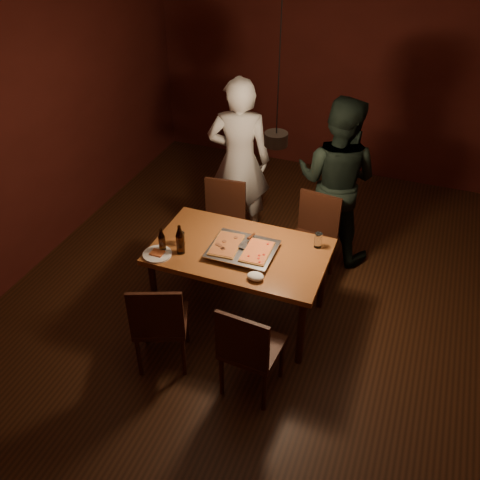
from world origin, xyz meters
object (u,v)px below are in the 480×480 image
(chair_far_left, at_px, (223,216))
(plate_slice, at_px, (157,254))
(dining_table, at_px, (240,256))
(pizza_tray, at_px, (243,250))
(chair_near_left, at_px, (159,319))
(diner_dark, at_px, (336,181))
(chair_near_right, at_px, (248,345))
(chair_far_right, at_px, (314,231))
(beer_bottle_a, at_px, (162,240))
(diner_white, at_px, (239,161))
(pendant_lamp, at_px, (276,138))
(beer_bottle_b, at_px, (180,239))

(chair_far_left, bearing_deg, plate_slice, 75.48)
(dining_table, xyz_separation_m, pizza_tray, (0.04, -0.04, 0.10))
(chair_near_left, distance_m, pizza_tray, 0.91)
(chair_near_left, distance_m, diner_dark, 2.30)
(chair_near_left, bearing_deg, chair_near_right, -22.81)
(chair_near_left, xyz_separation_m, pizza_tray, (0.41, 0.78, 0.24))
(chair_far_left, xyz_separation_m, chair_far_right, (0.93, 0.08, 0.00))
(chair_far_left, relative_size, plate_slice, 1.97)
(chair_far_right, distance_m, pizza_tray, 0.98)
(dining_table, distance_m, beer_bottle_a, 0.69)
(chair_far_left, height_order, diner_dark, diner_dark)
(diner_white, bearing_deg, pendant_lamp, 106.91)
(plate_slice, bearing_deg, chair_far_right, 46.11)
(chair_near_left, height_order, beer_bottle_a, beer_bottle_a)
(pendant_lamp, bearing_deg, plate_slice, -151.24)
(pizza_tray, distance_m, beer_bottle_a, 0.69)
(plate_slice, xyz_separation_m, diner_white, (0.14, 1.58, 0.14))
(chair_near_left, relative_size, chair_near_right, 1.13)
(beer_bottle_a, xyz_separation_m, beer_bottle_b, (0.16, 0.03, 0.02))
(chair_near_right, bearing_deg, diner_white, 117.01)
(dining_table, distance_m, diner_dark, 1.39)
(chair_near_left, relative_size, diner_white, 0.30)
(chair_near_right, distance_m, beer_bottle_a, 1.19)
(plate_slice, xyz_separation_m, diner_dark, (1.17, 1.59, 0.11))
(beer_bottle_b, relative_size, pendant_lamp, 0.25)
(pizza_tray, bearing_deg, chair_far_left, 119.40)
(chair_near_right, bearing_deg, chair_far_right, 91.44)
(chair_near_left, relative_size, beer_bottle_b, 2.02)
(chair_far_right, height_order, diner_white, diner_white)
(diner_white, bearing_deg, beer_bottle_a, 69.26)
(chair_far_right, xyz_separation_m, diner_white, (-0.95, 0.45, 0.36))
(chair_near_right, bearing_deg, pendant_lamp, 102.77)
(dining_table, bearing_deg, pendant_lamp, 32.86)
(chair_far_left, xyz_separation_m, diner_dark, (1.01, 0.53, 0.33))
(chair_far_right, xyz_separation_m, chair_near_left, (-0.84, -1.62, 0.00))
(diner_dark, bearing_deg, chair_near_left, 73.88)
(beer_bottle_a, distance_m, pendant_lamp, 1.30)
(dining_table, height_order, diner_dark, diner_dark)
(dining_table, height_order, chair_near_left, chair_near_left)
(chair_far_right, xyz_separation_m, pendant_lamp, (-0.23, -0.66, 1.22))
(chair_far_left, distance_m, chair_far_right, 0.93)
(beer_bottle_a, relative_size, diner_white, 0.12)
(pizza_tray, xyz_separation_m, beer_bottle_a, (-0.65, -0.21, 0.09))
(diner_white, bearing_deg, chair_near_right, 96.38)
(beer_bottle_b, bearing_deg, chair_far_right, 48.29)
(chair_far_right, height_order, beer_bottle_a, beer_bottle_a)
(beer_bottle_b, height_order, plate_slice, beer_bottle_b)
(chair_far_right, relative_size, chair_near_left, 0.89)
(beer_bottle_a, bearing_deg, diner_dark, 52.78)
(dining_table, distance_m, pendant_lamp, 1.12)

